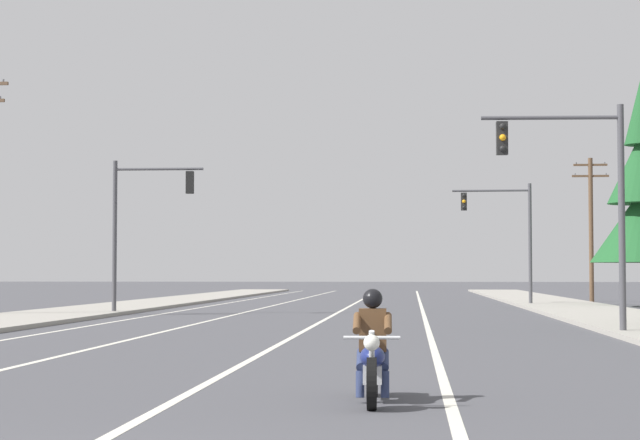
{
  "coord_description": "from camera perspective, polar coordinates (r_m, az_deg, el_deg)",
  "views": [
    {
      "loc": [
        3.07,
        -7.74,
        1.67
      ],
      "look_at": [
        1.03,
        17.14,
        2.86
      ],
      "focal_mm": 62.38,
      "sensor_mm": 36.0,
      "label": 1
    }
  ],
  "objects": [
    {
      "name": "sidewalk_kerb_right",
      "position": [
        48.34,
        13.54,
        -4.55
      ],
      "size": [
        4.4,
        110.0,
        0.14
      ],
      "primitive_type": "cube",
      "color": "#9E998E",
      "rests_on": "ground"
    },
    {
      "name": "sidewalk_kerb_left",
      "position": [
        49.65,
        -11.17,
        -4.52
      ],
      "size": [
        4.4,
        110.0,
        0.14
      ],
      "primitive_type": "cube",
      "color": "#9E998E",
      "rests_on": "ground"
    },
    {
      "name": "motorcycle_with_rider",
      "position": [
        14.45,
        2.71,
        -7.02
      ],
      "size": [
        0.7,
        2.19,
        1.46
      ],
      "color": "black",
      "rests_on": "ground"
    },
    {
      "name": "lane_stripe_right",
      "position": [
        52.77,
        5.24,
        -4.53
      ],
      "size": [
        0.16,
        100.0,
        0.01
      ],
      "primitive_type": "cube",
      "color": "beige",
      "rests_on": "ground"
    },
    {
      "name": "traffic_signal_mid_right",
      "position": [
        57.07,
        9.62,
        -0.31
      ],
      "size": [
        3.99,
        0.37,
        6.2
      ],
      "color": "#47474C",
      "rests_on": "ground"
    },
    {
      "name": "lane_stripe_left",
      "position": [
        53.23,
        -2.88,
        -4.52
      ],
      "size": [
        0.16,
        100.0,
        0.01
      ],
      "primitive_type": "cube",
      "color": "beige",
      "rests_on": "ground"
    },
    {
      "name": "utility_pole_right_far",
      "position": [
        66.22,
        13.73,
        -0.19
      ],
      "size": [
        2.11,
        0.26,
        8.34
      ],
      "color": "brown",
      "rests_on": "ground"
    },
    {
      "name": "traffic_signal_near_right",
      "position": [
        30.63,
        13.28,
        1.77
      ],
      "size": [
        3.82,
        0.47,
        6.2
      ],
      "color": "#47474C",
      "rests_on": "ground"
    },
    {
      "name": "lane_stripe_center",
      "position": [
        52.86,
        1.36,
        -4.53
      ],
      "size": [
        0.16,
        100.0,
        0.01
      ],
      "primitive_type": "cube",
      "color": "beige",
      "rests_on": "ground"
    },
    {
      "name": "traffic_signal_near_left",
      "position": [
        45.28,
        -9.24,
        0.28
      ],
      "size": [
        3.68,
        0.37,
        6.2
      ],
      "color": "#47474C",
      "rests_on": "ground"
    },
    {
      "name": "lane_stripe_far_left",
      "position": [
        53.72,
        -6.15,
        -4.49
      ],
      "size": [
        0.16,
        100.0,
        0.01
      ],
      "primitive_type": "cube",
      "color": "beige",
      "rests_on": "ground"
    }
  ]
}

